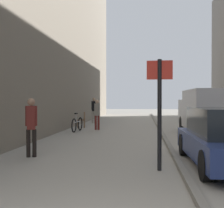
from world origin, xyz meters
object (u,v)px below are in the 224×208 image
at_px(pedestrian_mid_block, 94,108).
at_px(delivery_van, 209,111).
at_px(pedestrian_far_crossing, 31,123).
at_px(street_sign_post, 160,104).
at_px(cafe_chair_near_window, 83,119).
at_px(pedestrian_main_foreground, 97,112).
at_px(bicycle_leaning, 77,124).

distance_m(pedestrian_mid_block, delivery_van, 9.51).
bearing_deg(pedestrian_far_crossing, delivery_van, -150.59).
xyz_separation_m(pedestrian_far_crossing, street_sign_post, (3.60, -1.27, 0.56)).
relative_size(street_sign_post, cafe_chair_near_window, 2.77).
height_order(pedestrian_far_crossing, cafe_chair_near_window, pedestrian_far_crossing).
xyz_separation_m(pedestrian_main_foreground, pedestrian_mid_block, (-0.97, 4.71, 0.08)).
xyz_separation_m(delivery_van, bicycle_leaning, (-6.40, 1.27, -0.77)).
height_order(pedestrian_main_foreground, bicycle_leaning, pedestrian_main_foreground).
relative_size(pedestrian_main_foreground, street_sign_post, 0.64).
bearing_deg(pedestrian_main_foreground, delivery_van, -7.94).
distance_m(pedestrian_far_crossing, delivery_van, 8.40).
bearing_deg(pedestrian_far_crossing, cafe_chair_near_window, -100.98).
bearing_deg(delivery_van, street_sign_post, -111.66).
xyz_separation_m(street_sign_post, cafe_chair_near_window, (-3.95, 10.28, -1.00)).
bearing_deg(cafe_chair_near_window, street_sign_post, -163.60).
bearing_deg(cafe_chair_near_window, pedestrian_mid_block, -5.53).
xyz_separation_m(pedestrian_main_foreground, pedestrian_far_crossing, (-0.67, -7.95, 0.02)).
bearing_deg(pedestrian_main_foreground, street_sign_post, -58.04).
bearing_deg(street_sign_post, pedestrian_far_crossing, -17.55).
relative_size(pedestrian_mid_block, delivery_van, 0.36).
bearing_deg(pedestrian_far_crossing, bicycle_leaning, -101.39).
xyz_separation_m(pedestrian_main_foreground, cafe_chair_near_window, (-1.03, 1.06, -0.42)).
relative_size(pedestrian_far_crossing, bicycle_leaning, 0.96).
relative_size(pedestrian_far_crossing, cafe_chair_near_window, 1.81).
distance_m(pedestrian_far_crossing, street_sign_post, 3.85).
xyz_separation_m(delivery_van, street_sign_post, (-2.59, -6.96, 0.40)).
relative_size(delivery_van, street_sign_post, 1.95).
height_order(pedestrian_mid_block, cafe_chair_near_window, pedestrian_mid_block).
height_order(delivery_van, bicycle_leaning, delivery_van).
relative_size(pedestrian_far_crossing, street_sign_post, 0.65).
bearing_deg(cafe_chair_near_window, pedestrian_main_foreground, -140.57).
bearing_deg(pedestrian_far_crossing, pedestrian_mid_block, -101.89).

